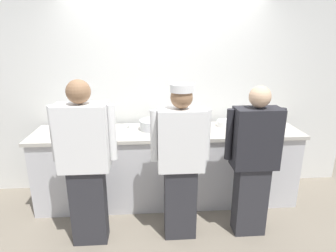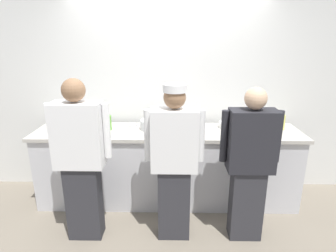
# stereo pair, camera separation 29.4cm
# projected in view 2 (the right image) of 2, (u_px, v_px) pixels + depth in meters

# --- Properties ---
(ground_plane) EXTENTS (9.00, 9.00, 0.00)m
(ground_plane) POSITION_uv_depth(u_px,v_px,m) (167.00, 215.00, 3.34)
(ground_plane) COLOR slate
(wall_back) EXTENTS (5.02, 0.10, 2.93)m
(wall_back) POSITION_uv_depth(u_px,v_px,m) (168.00, 81.00, 3.69)
(wall_back) COLOR silver
(wall_back) RESTS_ON ground
(prep_counter) EXTENTS (3.20, 0.67, 0.94)m
(prep_counter) POSITION_uv_depth(u_px,v_px,m) (168.00, 166.00, 3.54)
(prep_counter) COLOR silver
(prep_counter) RESTS_ON ground
(chef_near_left) EXTENTS (0.61, 0.24, 1.66)m
(chef_near_left) POSITION_uv_depth(u_px,v_px,m) (80.00, 159.00, 2.75)
(chef_near_left) COLOR #2D2D33
(chef_near_left) RESTS_ON ground
(chef_center) EXTENTS (0.59, 0.24, 1.61)m
(chef_center) POSITION_uv_depth(u_px,v_px,m) (174.00, 160.00, 2.76)
(chef_center) COLOR #2D2D33
(chef_center) RESTS_ON ground
(chef_far_right) EXTENTS (0.59, 0.24, 1.58)m
(chef_far_right) POSITION_uv_depth(u_px,v_px,m) (250.00, 163.00, 2.75)
(chef_far_right) COLOR #2D2D33
(chef_far_right) RESTS_ON ground
(plate_stack_front) EXTENTS (0.24, 0.24, 0.08)m
(plate_stack_front) POSITION_uv_depth(u_px,v_px,m) (256.00, 129.00, 3.32)
(plate_stack_front) COLOR white
(plate_stack_front) RESTS_ON prep_counter
(plate_stack_rear) EXTENTS (0.24, 0.24, 0.07)m
(plate_stack_rear) POSITION_uv_depth(u_px,v_px,m) (228.00, 125.00, 3.50)
(plate_stack_rear) COLOR white
(plate_stack_rear) RESTS_ON prep_counter
(mixing_bowl_steel) EXTENTS (0.33, 0.33, 0.12)m
(mixing_bowl_steel) POSITION_uv_depth(u_px,v_px,m) (154.00, 124.00, 3.44)
(mixing_bowl_steel) COLOR #B7BABF
(mixing_bowl_steel) RESTS_ON prep_counter
(sheet_tray) EXTENTS (0.50, 0.34, 0.02)m
(sheet_tray) POSITION_uv_depth(u_px,v_px,m) (81.00, 129.00, 3.42)
(sheet_tray) COLOR #B7BABF
(sheet_tray) RESTS_ON prep_counter
(squeeze_bottle_primary) EXTENTS (0.06, 0.06, 0.21)m
(squeeze_bottle_primary) POSITION_uv_depth(u_px,v_px,m) (283.00, 121.00, 3.41)
(squeeze_bottle_primary) COLOR #E5E066
(squeeze_bottle_primary) RESTS_ON prep_counter
(squeeze_bottle_secondary) EXTENTS (0.06, 0.06, 0.21)m
(squeeze_bottle_secondary) POSITION_uv_depth(u_px,v_px,m) (109.00, 122.00, 3.40)
(squeeze_bottle_secondary) COLOR #56A333
(squeeze_bottle_secondary) RESTS_ON prep_counter
(ramekin_orange_sauce) EXTENTS (0.10, 0.10, 0.04)m
(ramekin_orange_sauce) POSITION_uv_depth(u_px,v_px,m) (133.00, 125.00, 3.54)
(ramekin_orange_sauce) COLOR white
(ramekin_orange_sauce) RESTS_ON prep_counter
(ramekin_red_sauce) EXTENTS (0.11, 0.11, 0.04)m
(ramekin_red_sauce) POSITION_uv_depth(u_px,v_px,m) (245.00, 134.00, 3.19)
(ramekin_red_sauce) COLOR white
(ramekin_red_sauce) RESTS_ON prep_counter
(chefs_knife) EXTENTS (0.27, 0.03, 0.02)m
(chefs_knife) POSITION_uv_depth(u_px,v_px,m) (174.00, 132.00, 3.32)
(chefs_knife) COLOR #B7BABF
(chefs_knife) RESTS_ON prep_counter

